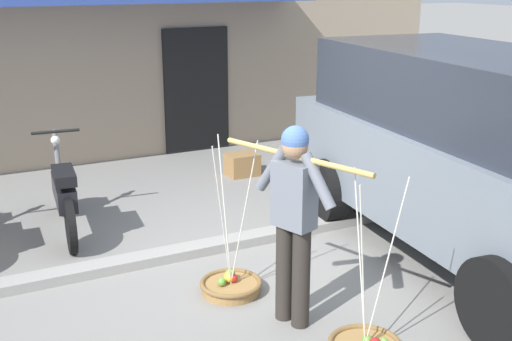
{
  "coord_description": "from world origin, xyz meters",
  "views": [
    {
      "loc": [
        -2.57,
        -5.2,
        2.83
      ],
      "look_at": [
        0.35,
        0.6,
        0.85
      ],
      "focal_mm": 45.7,
      "sensor_mm": 36.0,
      "label": 1
    }
  ],
  "objects_px": {
    "parked_truck": "(479,151)",
    "wooden_crate": "(242,164)",
    "fruit_basket_left_side": "(231,285)",
    "motorcycle_second_in_row": "(64,195)",
    "fruit_vendor": "(294,213)"
  },
  "relations": [
    {
      "from": "parked_truck",
      "to": "wooden_crate",
      "type": "height_order",
      "value": "parked_truck"
    },
    {
      "from": "fruit_basket_left_side",
      "to": "motorcycle_second_in_row",
      "type": "bearing_deg",
      "value": 116.11
    },
    {
      "from": "fruit_basket_left_side",
      "to": "wooden_crate",
      "type": "height_order",
      "value": "fruit_basket_left_side"
    },
    {
      "from": "fruit_vendor",
      "to": "fruit_basket_left_side",
      "type": "relative_size",
      "value": 1.17
    },
    {
      "from": "motorcycle_second_in_row",
      "to": "fruit_basket_left_side",
      "type": "bearing_deg",
      "value": -63.89
    },
    {
      "from": "fruit_basket_left_side",
      "to": "wooden_crate",
      "type": "relative_size",
      "value": 3.3
    },
    {
      "from": "fruit_basket_left_side",
      "to": "parked_truck",
      "type": "bearing_deg",
      "value": -8.24
    },
    {
      "from": "wooden_crate",
      "to": "fruit_basket_left_side",
      "type": "bearing_deg",
      "value": -117.28
    },
    {
      "from": "motorcycle_second_in_row",
      "to": "wooden_crate",
      "type": "height_order",
      "value": "motorcycle_second_in_row"
    },
    {
      "from": "wooden_crate",
      "to": "parked_truck",
      "type": "bearing_deg",
      "value": -76.12
    },
    {
      "from": "motorcycle_second_in_row",
      "to": "fruit_vendor",
      "type": "bearing_deg",
      "value": -65.56
    },
    {
      "from": "motorcycle_second_in_row",
      "to": "wooden_crate",
      "type": "relative_size",
      "value": 4.13
    },
    {
      "from": "fruit_vendor",
      "to": "parked_truck",
      "type": "height_order",
      "value": "parked_truck"
    },
    {
      "from": "fruit_basket_left_side",
      "to": "wooden_crate",
      "type": "xyz_separation_m",
      "value": [
        1.67,
        3.24,
        0.08
      ]
    },
    {
      "from": "fruit_basket_left_side",
      "to": "parked_truck",
      "type": "relative_size",
      "value": 0.29
    }
  ]
}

